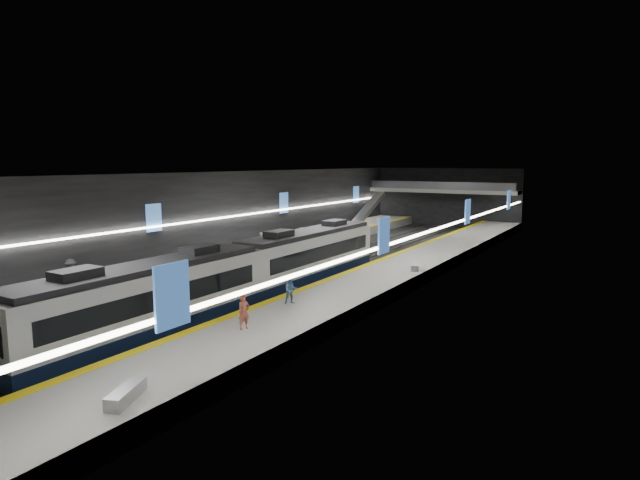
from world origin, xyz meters
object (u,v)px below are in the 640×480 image
Objects in this scene: passenger_right_b at (291,290)px; bench_right_near at (126,394)px; train at (244,272)px; passenger_right_a at (244,312)px; passenger_left_b at (71,275)px; bench_left_far at (300,231)px; bench_right_far at (415,267)px; escalator at (369,208)px; passenger_left_a at (261,241)px.

bench_right_near is at bearing -123.61° from passenger_right_b.
train is 4.27m from passenger_right_b.
train is 7.63m from passenger_right_a.
passenger_right_a is 14.14m from passenger_left_b.
bench_left_far is at bearing 92.36° from bench_right_near.
passenger_right_b is (-0.66, 4.94, -0.05)m from passenger_right_a.
passenger_left_b is at bearing -150.33° from train.
bench_right_far reaches higher than bench_left_far.
escalator reaches higher than train.
bench_right_near reaches higher than bench_left_far.
bench_left_far is 12.40m from passenger_left_a.
train is 10.73m from passenger_left_b.
bench_right_far is 17.70m from passenger_right_a.
train reaches higher than bench_left_far.
passenger_right_a is 4.98m from passenger_right_b.
train is 18.08× the size of passenger_right_a.
train reaches higher than bench_right_near.
passenger_left_a is (-12.60, 13.86, 0.02)m from passenger_right_b.
bench_right_near is 30.64m from passenger_left_a.
escalator is (-10.00, 38.19, 0.70)m from train.
train is 15.90× the size of bench_right_far.
passenger_left_b reaches higher than bench_right_far.
bench_left_far is at bearing 47.30° from passenger_right_a.
bench_right_far is 1.14× the size of passenger_right_a.
escalator reaches higher than bench_left_far.
bench_left_far is at bearing 123.61° from bench_right_far.
passenger_right_a is (-1.51, 8.05, 0.59)m from bench_right_near.
passenger_right_b is (-2.45, -12.66, 0.55)m from bench_right_far.
train is 16.26× the size of bench_left_far.
escalator is at bearing 84.41° from bench_right_near.
escalator is 41.66m from passenger_right_b.
bench_right_far is 23.29m from passenger_left_b.
passenger_right_b is 0.98× the size of passenger_left_a.
bench_left_far is 1.18× the size of passenger_right_b.
passenger_right_a is 1.04× the size of passenger_left_a.
passenger_left_a is at bearing -80.92° from bench_left_far.
passenger_left_b reaches higher than passenger_right_b.
passenger_left_a is at bearing 89.16° from passenger_right_b.
bench_left_far is (-12.00, 24.74, -0.97)m from train.
passenger_right_a is at bearing -117.08° from bench_right_far.
bench_right_far is 15.10m from passenger_left_a.
passenger_left_b reaches higher than passenger_left_a.
passenger_right_b is (4.14, -0.99, -0.42)m from train.
passenger_right_b is at bearing -13.39° from train.
passenger_right_b is at bearing 26.22° from passenger_right_a.
bench_right_far is 0.97× the size of passenger_left_b.
escalator reaches higher than bench_right_near.
bench_right_far is (18.59, -13.06, 0.01)m from bench_left_far.
bench_left_far is 1.16× the size of passenger_left_a.
passenger_left_b is (2.68, -30.05, 0.75)m from bench_left_far.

